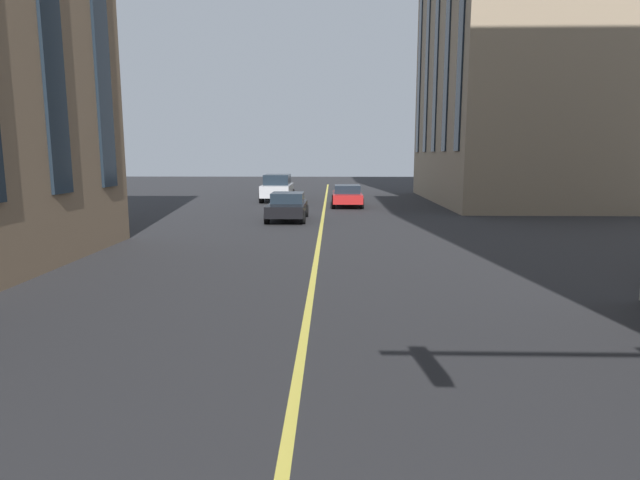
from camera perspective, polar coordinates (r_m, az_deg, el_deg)
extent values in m
cube|color=#D8C64C|center=(18.20, -0.26, -1.10)|extent=(80.00, 0.16, 0.01)
cube|color=black|center=(26.49, -3.55, 3.44)|extent=(4.40, 1.80, 0.55)
cube|color=#19232D|center=(26.66, -3.52, 4.61)|extent=(1.85, 1.58, 0.50)
cylinder|color=black|center=(25.02, -1.85, 2.47)|extent=(0.64, 0.22, 0.64)
cylinder|color=black|center=(25.17, -5.78, 2.47)|extent=(0.64, 0.22, 0.64)
cylinder|color=black|center=(27.90, -1.51, 3.18)|extent=(0.64, 0.22, 0.64)
cylinder|color=black|center=(28.04, -5.05, 3.18)|extent=(0.64, 0.22, 0.64)
cube|color=#B21E1E|center=(33.46, 2.95, 4.66)|extent=(4.40, 1.80, 0.55)
cube|color=#19232D|center=(33.21, 2.97, 5.53)|extent=(1.85, 1.58, 0.50)
cylinder|color=black|center=(34.92, 1.46, 4.41)|extent=(0.64, 0.22, 0.64)
cylinder|color=black|center=(34.97, 4.30, 4.39)|extent=(0.64, 0.22, 0.64)
cylinder|color=black|center=(32.03, 1.47, 3.97)|extent=(0.64, 0.22, 0.64)
cylinder|color=black|center=(32.08, 4.56, 3.95)|extent=(0.64, 0.22, 0.64)
cube|color=#B7BABF|center=(37.32, -4.62, 5.41)|extent=(4.70, 1.95, 0.80)
cube|color=#19232D|center=(37.28, -4.64, 6.56)|extent=(2.58, 1.72, 0.70)
cylinder|color=black|center=(35.72, -3.38, 4.60)|extent=(0.76, 0.27, 0.76)
cylinder|color=black|center=(35.93, -6.36, 4.59)|extent=(0.76, 0.27, 0.76)
cylinder|color=black|center=(38.81, -3.00, 4.98)|extent=(0.76, 0.27, 0.76)
cylinder|color=black|center=(38.99, -5.75, 4.97)|extent=(0.76, 0.27, 0.76)
cube|color=#19232D|center=(20.83, -22.80, 21.51)|extent=(1.10, 0.10, 11.61)
cube|color=gray|center=(40.28, 21.49, 21.67)|extent=(17.47, 11.68, 24.69)
cube|color=#19232D|center=(38.93, 12.64, 23.28)|extent=(1.10, 0.10, 18.76)
cube|color=#19232D|center=(42.27, 11.66, 22.16)|extent=(1.10, 0.10, 18.76)
cube|color=#19232D|center=(45.64, 10.83, 21.21)|extent=(1.10, 0.10, 18.76)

